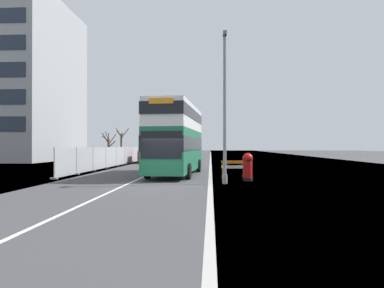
# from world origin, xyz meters

# --- Properties ---
(ground) EXTENTS (140.00, 280.00, 0.10)m
(ground) POSITION_xyz_m (0.59, 0.14, -0.05)
(ground) COLOR #424244
(double_decker_bus) EXTENTS (3.38, 10.33, 4.94)m
(double_decker_bus) POSITION_xyz_m (0.25, 6.24, 2.63)
(double_decker_bus) COLOR #1E6B47
(double_decker_bus) RESTS_ON ground
(lamppost_foreground) EXTENTS (0.29, 0.70, 8.31)m
(lamppost_foreground) POSITION_xyz_m (3.47, 0.74, 3.92)
(lamppost_foreground) COLOR gray
(lamppost_foreground) RESTS_ON ground
(red_pillar_postbox) EXTENTS (0.62, 0.62, 1.65)m
(red_pillar_postbox) POSITION_xyz_m (4.89, 2.37, 0.91)
(red_pillar_postbox) COLOR black
(red_pillar_postbox) RESTS_ON ground
(roadworks_barrier) EXTENTS (1.59, 0.68, 1.10)m
(roadworks_barrier) POSITION_xyz_m (4.17, 4.58, 0.68)
(roadworks_barrier) COLOR orange
(roadworks_barrier) RESTS_ON ground
(construction_site_fence) EXTENTS (0.44, 24.00, 2.01)m
(construction_site_fence) POSITION_xyz_m (-7.02, 14.52, 0.96)
(construction_site_fence) COLOR #A8AAAD
(construction_site_fence) RESTS_ON ground
(car_oncoming_near) EXTENTS (2.02, 3.95, 2.19)m
(car_oncoming_near) POSITION_xyz_m (-4.81, 22.32, 1.03)
(car_oncoming_near) COLOR maroon
(car_oncoming_near) RESTS_ON ground
(car_receding_mid) EXTENTS (2.08, 3.81, 2.14)m
(car_receding_mid) POSITION_xyz_m (-4.38, 29.64, 1.00)
(car_receding_mid) COLOR slate
(car_receding_mid) RESTS_ON ground
(car_receding_far) EXTENTS (1.91, 4.11, 2.29)m
(car_receding_far) POSITION_xyz_m (-0.20, 38.38, 1.07)
(car_receding_far) COLOR navy
(car_receding_far) RESTS_ON ground
(car_far_side) EXTENTS (1.92, 4.00, 2.01)m
(car_far_side) POSITION_xyz_m (-4.76, 46.07, 0.95)
(car_far_side) COLOR gray
(car_far_side) RESTS_ON ground
(bare_tree_far_verge_near) EXTENTS (2.44, 2.41, 5.26)m
(bare_tree_far_verge_near) POSITION_xyz_m (-12.65, 38.97, 2.56)
(bare_tree_far_verge_near) COLOR #4C3D2D
(bare_tree_far_verge_near) RESTS_ON ground
(bare_tree_far_verge_mid) EXTENTS (2.27, 2.06, 4.47)m
(bare_tree_far_verge_mid) POSITION_xyz_m (-13.84, 35.66, 2.11)
(bare_tree_far_verge_mid) COLOR #4C3D2D
(bare_tree_far_verge_mid) RESTS_ON ground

